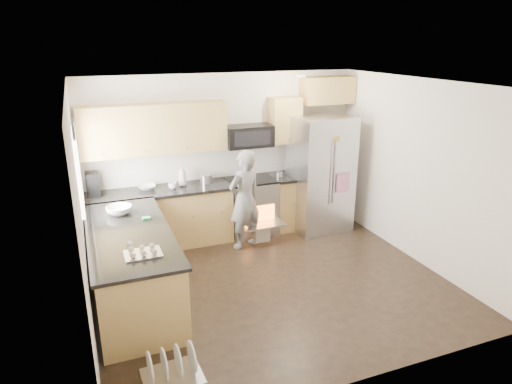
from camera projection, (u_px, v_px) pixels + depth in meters
name	position (u px, v px, depth m)	size (l,w,h in m)	color
ground	(271.00, 283.00, 6.10)	(4.50, 4.50, 0.00)	black
room_shell	(270.00, 161.00, 5.56)	(4.54, 4.04, 2.62)	white
back_cabinet_run	(194.00, 182.00, 7.13)	(4.45, 0.64, 2.50)	tan
peninsula	(132.00, 266.00, 5.57)	(0.96, 2.36, 1.03)	tan
stove_range	(251.00, 194.00, 7.49)	(0.76, 0.97, 1.79)	#B7B7BC
refrigerator	(320.00, 174.00, 7.59)	(0.99, 0.79, 1.92)	#B7B7BC
person	(245.00, 200.00, 6.92)	(0.57, 0.37, 1.55)	gray
dish_rack	(172.00, 370.00, 4.35)	(0.58, 0.47, 0.35)	#B7B7BC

